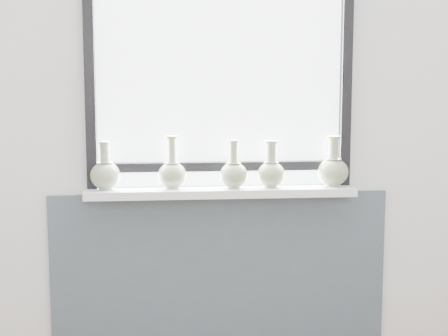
{
  "coord_description": "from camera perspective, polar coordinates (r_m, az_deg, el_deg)",
  "views": [
    {
      "loc": [
        -0.29,
        -1.59,
        1.45
      ],
      "look_at": [
        0.0,
        1.55,
        1.02
      ],
      "focal_mm": 55.0,
      "sensor_mm": 36.0,
      "label": 1
    }
  ],
  "objects": [
    {
      "name": "vase_c",
      "position": [
        3.34,
        0.8,
        -0.42
      ],
      "size": [
        0.14,
        0.14,
        0.23
      ],
      "rotation": [
        0.0,
        0.0,
        0.12
      ],
      "color": "gray",
      "rests_on": "windowsill"
    },
    {
      "name": "windowsill",
      "position": [
        3.36,
        -0.25,
        -1.99
      ],
      "size": [
        1.32,
        0.18,
        0.04
      ],
      "primitive_type": "cube",
      "color": "silver",
      "rests_on": "apron_panel"
    },
    {
      "name": "vase_a",
      "position": [
        3.35,
        -9.84,
        -0.45
      ],
      "size": [
        0.15,
        0.15,
        0.23
      ],
      "rotation": [
        0.0,
        0.0,
        0.27
      ],
      "color": "gray",
      "rests_on": "windowsill"
    },
    {
      "name": "vase_e",
      "position": [
        3.45,
        9.05,
        -0.14
      ],
      "size": [
        0.15,
        0.15,
        0.25
      ],
      "rotation": [
        0.0,
        0.0,
        -0.4
      ],
      "color": "gray",
      "rests_on": "windowsill"
    },
    {
      "name": "vase_d",
      "position": [
        3.38,
        3.94,
        -0.29
      ],
      "size": [
        0.14,
        0.14,
        0.23
      ],
      "rotation": [
        0.0,
        0.0,
        -0.37
      ],
      "color": "gray",
      "rests_on": "windowsill"
    },
    {
      "name": "vase_b",
      "position": [
        3.34,
        -4.32,
        -0.38
      ],
      "size": [
        0.14,
        0.14,
        0.26
      ],
      "rotation": [
        0.0,
        0.0,
        0.33
      ],
      "color": "gray",
      "rests_on": "windowsill"
    },
    {
      "name": "window",
      "position": [
        3.38,
        -0.35,
        7.62
      ],
      "size": [
        1.3,
        0.06,
        1.05
      ],
      "color": "black",
      "rests_on": "windowsill"
    },
    {
      "name": "back_wall",
      "position": [
        3.42,
        -0.4,
        5.25
      ],
      "size": [
        3.6,
        0.02,
        2.6
      ],
      "primitive_type": "cube",
      "color": "silver",
      "rests_on": "ground"
    },
    {
      "name": "apron_panel",
      "position": [
        3.53,
        -0.35,
        -9.0
      ],
      "size": [
        1.7,
        0.03,
        0.86
      ],
      "primitive_type": "cube",
      "color": "#434D57",
      "rests_on": "ground"
    }
  ]
}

